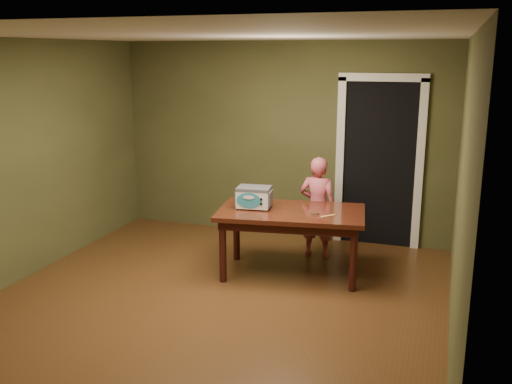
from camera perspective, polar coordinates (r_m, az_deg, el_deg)
floor at (r=5.77m, az=-4.70°, el=-11.37°), size 5.00×5.00×0.00m
room_shell at (r=5.28m, az=-5.07°, el=5.66°), size 4.52×5.02×2.61m
doorway at (r=7.73m, az=12.47°, el=3.09°), size 1.10×0.66×2.25m
dining_table at (r=6.34m, az=3.53°, el=-2.71°), size 1.71×1.12×0.75m
toy_oven at (r=6.36m, az=-0.21°, el=-0.46°), size 0.42×0.31×0.24m
baking_pan at (r=6.19m, az=5.88°, el=-2.09°), size 0.10×0.10×0.02m
spatula at (r=6.12m, az=7.23°, el=-2.38°), size 0.14×0.15×0.01m
child at (r=6.96m, az=6.17°, el=-1.51°), size 0.46×0.31×1.24m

